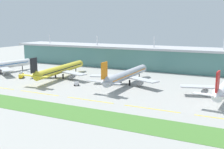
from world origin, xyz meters
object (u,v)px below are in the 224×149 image
at_px(airliner_center, 126,75).
at_px(baggage_cart, 76,84).
at_px(airliner_near_middle, 60,70).
at_px(fuel_truck, 21,75).
at_px(airliner_nearest, 0,66).

bearing_deg(airliner_center, baggage_cart, -148.22).
xyz_separation_m(airliner_near_middle, fuel_truck, (-26.74, -12.14, -4.19)).
distance_m(airliner_center, baggage_cart, 33.44).
xyz_separation_m(airliner_near_middle, airliner_center, (52.52, 1.42, -0.00)).
bearing_deg(airliner_center, fuel_truck, -170.29).
distance_m(airliner_near_middle, baggage_cart, 29.65).
height_order(airliner_nearest, airliner_near_middle, same).
xyz_separation_m(airliner_nearest, airliner_center, (108.38, 6.79, 0.01)).
distance_m(airliner_near_middle, fuel_truck, 29.66).
distance_m(fuel_truck, baggage_cart, 51.32).
distance_m(airliner_center, fuel_truck, 80.52).
distance_m(airliner_nearest, airliner_center, 108.59).
distance_m(airliner_nearest, airliner_near_middle, 56.11).
height_order(airliner_near_middle, baggage_cart, airliner_near_middle).
relative_size(airliner_nearest, airliner_near_middle, 0.88).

